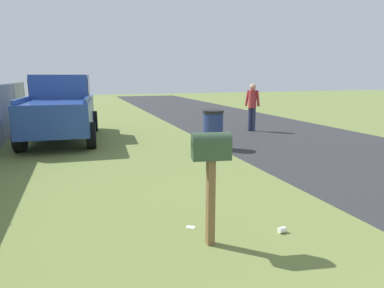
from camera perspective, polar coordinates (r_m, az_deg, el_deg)
name	(u,v)px	position (r m, az deg, el deg)	size (l,w,h in m)	color
mailbox	(211,157)	(3.90, 3.30, -2.19)	(0.28, 0.48, 1.40)	brown
pickup_truck	(62,106)	(11.66, -21.53, 6.16)	(4.92, 2.41, 2.09)	#284793
trash_bin	(213,130)	(9.43, 3.64, 2.49)	(0.59, 0.59, 1.10)	navy
pedestrian	(252,104)	(12.66, 10.34, 6.83)	(0.34, 0.49, 1.77)	#2D3351
litter_wrapper_midfield_a	(191,227)	(4.71, -0.24, -14.08)	(0.12, 0.08, 0.01)	silver
litter_cup_far_scatter	(282,230)	(4.70, 15.22, -14.07)	(0.08, 0.08, 0.10)	white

